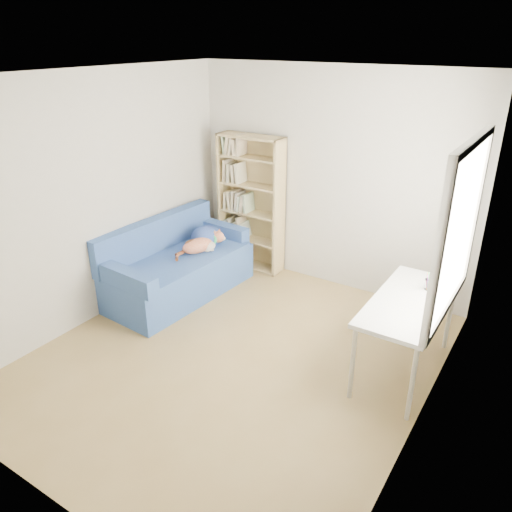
{
  "coord_description": "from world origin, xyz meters",
  "views": [
    {
      "loc": [
        2.36,
        -3.28,
        2.9
      ],
      "look_at": [
        -0.1,
        0.55,
        0.85
      ],
      "focal_mm": 35.0,
      "sensor_mm": 36.0,
      "label": 1
    }
  ],
  "objects_px": {
    "bookshelf": "(251,209)",
    "pen_cup": "(429,283)",
    "desk": "(409,307)",
    "sofa": "(178,266)"
  },
  "relations": [
    {
      "from": "pen_cup",
      "to": "sofa",
      "type": "bearing_deg",
      "value": -175.37
    },
    {
      "from": "sofa",
      "to": "pen_cup",
      "type": "relative_size",
      "value": 11.43
    },
    {
      "from": "sofa",
      "to": "pen_cup",
      "type": "bearing_deg",
      "value": 8.43
    },
    {
      "from": "pen_cup",
      "to": "bookshelf",
      "type": "bearing_deg",
      "value": 160.86
    },
    {
      "from": "bookshelf",
      "to": "pen_cup",
      "type": "bearing_deg",
      "value": -19.14
    },
    {
      "from": "bookshelf",
      "to": "pen_cup",
      "type": "distance_m",
      "value": 2.66
    },
    {
      "from": "sofa",
      "to": "pen_cup",
      "type": "height_order",
      "value": "pen_cup"
    },
    {
      "from": "sofa",
      "to": "bookshelf",
      "type": "distance_m",
      "value": 1.24
    },
    {
      "from": "desk",
      "to": "pen_cup",
      "type": "xyz_separation_m",
      "value": [
        0.08,
        0.3,
        0.13
      ]
    },
    {
      "from": "sofa",
      "to": "bookshelf",
      "type": "bearing_deg",
      "value": 77.24
    }
  ]
}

